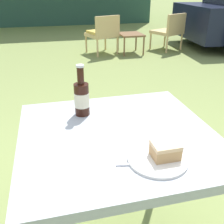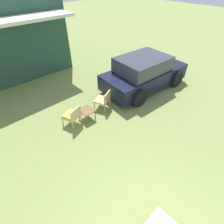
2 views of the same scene
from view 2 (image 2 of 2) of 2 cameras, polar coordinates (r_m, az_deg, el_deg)
parked_car at (r=7.94m, az=10.37°, el=12.38°), size 3.99×2.18×1.44m
wicker_chair_cushioned at (r=6.03m, az=-12.85°, el=-0.94°), size 0.64×0.64×0.73m
wicker_chair_plain at (r=6.62m, az=-2.75°, el=4.20°), size 0.67×0.67×0.73m
garden_side_table at (r=6.24m, az=-8.29°, el=0.35°), size 0.44×0.51×0.38m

